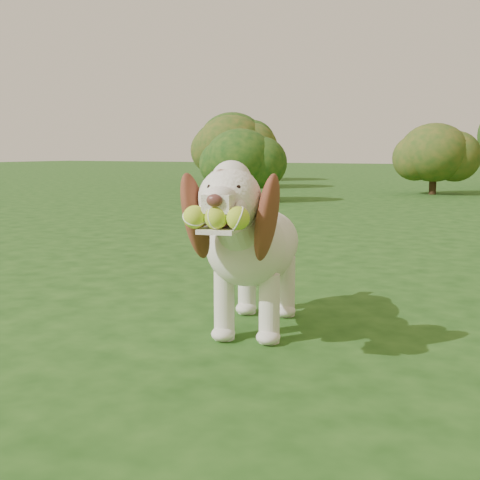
% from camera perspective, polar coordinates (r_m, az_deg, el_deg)
% --- Properties ---
extents(ground, '(80.00, 80.00, 0.00)m').
position_cam_1_polar(ground, '(3.42, 12.98, -7.11)').
color(ground, '#194012').
rests_on(ground, ground).
extents(dog, '(0.65, 1.32, 0.87)m').
position_cam_1_polar(dog, '(2.96, 1.23, -0.18)').
color(dog, white).
rests_on(dog, ground).
extents(shrub_a, '(1.26, 1.26, 1.30)m').
position_cam_1_polar(shrub_a, '(10.83, 0.04, 7.71)').
color(shrub_a, '#382314').
rests_on(shrub_a, ground).
extents(shrub_e, '(1.72, 1.72, 1.78)m').
position_cam_1_polar(shrub_e, '(14.95, -0.80, 8.99)').
color(shrub_e, '#382314').
rests_on(shrub_e, ground).
extents(shrub_g, '(2.01, 2.01, 2.08)m').
position_cam_1_polar(shrub_g, '(18.72, -0.73, 9.42)').
color(shrub_g, '#382314').
rests_on(shrub_g, ground).
extents(shrub_b, '(1.43, 1.43, 1.48)m').
position_cam_1_polar(shrub_b, '(13.23, 17.93, 7.89)').
color(shrub_b, '#382314').
rests_on(shrub_b, ground).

